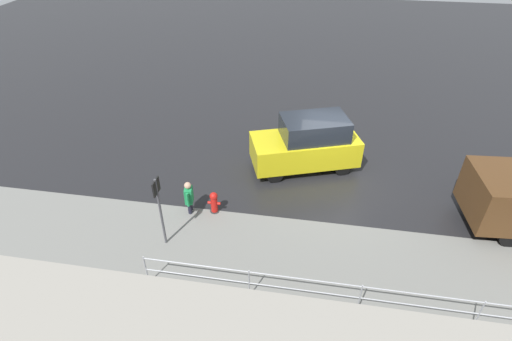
% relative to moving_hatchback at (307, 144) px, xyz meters
% --- Properties ---
extents(ground_plane, '(60.00, 60.00, 0.00)m').
position_rel_moving_hatchback_xyz_m(ground_plane, '(-0.99, 0.50, -1.03)').
color(ground_plane, black).
extents(kerb_strip, '(24.00, 3.20, 0.04)m').
position_rel_moving_hatchback_xyz_m(kerb_strip, '(-0.99, 4.70, -1.01)').
color(kerb_strip, slate).
rests_on(kerb_strip, ground).
extents(moving_hatchback, '(4.25, 2.92, 2.06)m').
position_rel_moving_hatchback_xyz_m(moving_hatchback, '(0.00, 0.00, 0.00)').
color(moving_hatchback, yellow).
rests_on(moving_hatchback, ground).
extents(fire_hydrant, '(0.42, 0.31, 0.80)m').
position_rel_moving_hatchback_xyz_m(fire_hydrant, '(2.79, 3.14, -0.63)').
color(fire_hydrant, red).
rests_on(fire_hydrant, ground).
extents(pedestrian, '(0.30, 0.56, 1.22)m').
position_rel_moving_hatchback_xyz_m(pedestrian, '(3.57, 3.28, -0.34)').
color(pedestrian, '#1E8C4C').
rests_on(pedestrian, ground).
extents(metal_railing, '(11.06, 0.04, 1.05)m').
position_rel_moving_hatchback_xyz_m(metal_railing, '(-1.69, 6.28, -0.29)').
color(metal_railing, '#B7BABF').
rests_on(metal_railing, ground).
extents(sign_post, '(0.07, 0.44, 2.40)m').
position_rel_moving_hatchback_xyz_m(sign_post, '(3.88, 4.76, 0.55)').
color(sign_post, '#4C4C51').
rests_on(sign_post, ground).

